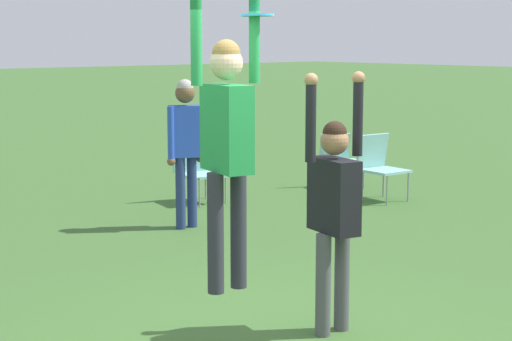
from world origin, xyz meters
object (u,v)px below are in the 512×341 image
(camping_chair_0, at_px, (341,156))
(person_spectator_near, at_px, (186,138))
(camping_chair_3, at_px, (198,168))
(frisbee, at_px, (257,15))
(person_jumping, at_px, (227,129))
(camping_chair_2, at_px, (380,162))
(person_defending, at_px, (334,198))

(camping_chair_0, relative_size, person_spectator_near, 0.46)
(camping_chair_3, height_order, person_spectator_near, person_spectator_near)
(frisbee, bearing_deg, camping_chair_3, 57.26)
(person_jumping, bearing_deg, camping_chair_2, -46.72)
(camping_chair_2, height_order, person_spectator_near, person_spectator_near)
(person_spectator_near, bearing_deg, person_jumping, -95.99)
(frisbee, relative_size, person_spectator_near, 0.13)
(person_defending, bearing_deg, frisbee, -92.44)
(person_jumping, relative_size, camping_chair_2, 2.33)
(camping_chair_2, distance_m, person_spectator_near, 3.27)
(person_jumping, xyz_separation_m, person_spectator_near, (2.30, 3.64, -0.56))
(person_defending, bearing_deg, camping_chair_3, 165.84)
(person_defending, height_order, camping_chair_2, person_defending)
(camping_chair_3, relative_size, person_spectator_near, 0.46)
(person_jumping, height_order, camping_chair_2, person_jumping)
(camping_chair_0, bearing_deg, camping_chair_2, 98.81)
(person_jumping, bearing_deg, camping_chair_3, -22.78)
(person_defending, distance_m, frisbee, 1.54)
(frisbee, bearing_deg, person_defending, -14.69)
(camping_chair_0, relative_size, camping_chair_3, 1.00)
(person_defending, bearing_deg, camping_chair_2, 139.58)
(frisbee, relative_size, camping_chair_2, 0.26)
(frisbee, distance_m, person_spectator_near, 4.41)
(person_defending, height_order, person_spectator_near, person_defending)
(frisbee, xyz_separation_m, camping_chair_0, (5.58, 4.43, -1.97))
(frisbee, bearing_deg, camping_chair_2, 32.52)
(person_jumping, distance_m, frisbee, 0.85)
(person_defending, bearing_deg, camping_chair_0, 145.20)
(person_defending, distance_m, camping_chair_3, 5.73)
(person_jumping, height_order, camping_chair_0, person_jumping)
(person_jumping, relative_size, camping_chair_0, 2.63)
(person_jumping, height_order, person_defending, person_jumping)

